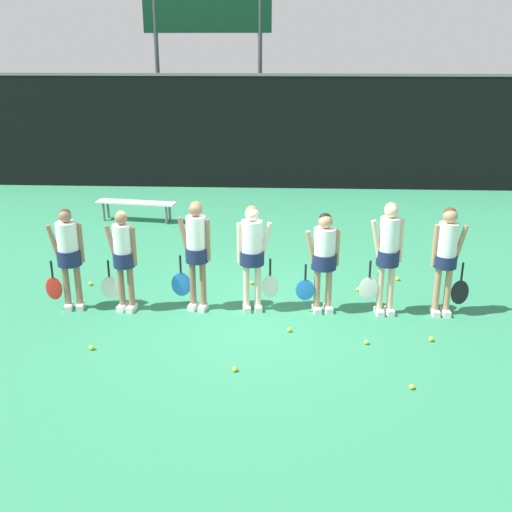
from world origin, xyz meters
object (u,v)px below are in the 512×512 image
object	(u,v)px
tennis_ball_1	(412,387)
tennis_ball_7	(252,283)
player_1	(123,254)
tennis_ball_0	(235,369)
tennis_ball_9	(91,348)
player_4	(324,254)
player_3	(252,250)
player_2	(196,247)
player_5	(388,250)
tennis_ball_4	(90,284)
tennis_ball_5	(431,339)
tennis_ball_11	(366,342)
scoreboard	(207,22)
tennis_ball_8	(358,289)
tennis_ball_2	(289,330)
player_0	(68,251)
bench_courtside	(136,204)
player_6	(447,253)
tennis_ball_10	(55,279)
tennis_ball_6	(397,279)

from	to	relation	value
tennis_ball_1	tennis_ball_7	xyz separation A→B (m)	(-2.18, 3.34, 0.00)
player_1	tennis_ball_0	xyz separation A→B (m)	(1.89, -1.86, -0.91)
player_1	tennis_ball_9	xyz separation A→B (m)	(-0.15, -1.37, -0.91)
player_4	tennis_ball_0	bearing A→B (deg)	-132.96
player_3	tennis_ball_0	world-z (taller)	player_3
player_2	tennis_ball_7	size ratio (longest dim) A/B	25.82
player_4	player_5	size ratio (longest dim) A/B	0.90
tennis_ball_4	tennis_ball_5	distance (m)	5.86
player_5	tennis_ball_5	size ratio (longest dim) A/B	25.71
player_3	tennis_ball_11	world-z (taller)	player_3
scoreboard	tennis_ball_0	world-z (taller)	scoreboard
tennis_ball_8	tennis_ball_5	bearing A→B (deg)	-65.19
tennis_ball_9	tennis_ball_0	bearing A→B (deg)	-13.39
tennis_ball_2	tennis_ball_11	xyz separation A→B (m)	(1.10, -0.34, -0.00)
tennis_ball_1	player_0	bearing A→B (deg)	156.46
tennis_ball_2	tennis_ball_5	size ratio (longest dim) A/B	0.95
scoreboard	player_1	world-z (taller)	scoreboard
bench_courtside	tennis_ball_8	xyz separation A→B (m)	(4.87, -4.17, -0.38)
bench_courtside	tennis_ball_2	distance (m)	6.88
player_5	player_6	size ratio (longest dim) A/B	1.04
tennis_ball_2	tennis_ball_8	world-z (taller)	same
tennis_ball_2	tennis_ball_11	distance (m)	1.15
tennis_ball_8	scoreboard	bearing A→B (deg)	110.93
player_5	tennis_ball_10	xyz separation A→B (m)	(-5.71, 1.09, -1.03)
tennis_ball_7	scoreboard	bearing A→B (deg)	101.18
scoreboard	player_3	distance (m)	11.47
tennis_ball_2	player_6	bearing A→B (deg)	17.31
tennis_ball_2	tennis_ball_5	xyz separation A→B (m)	(2.04, -0.20, 0.00)
player_3	tennis_ball_2	world-z (taller)	player_3
tennis_ball_7	tennis_ball_8	size ratio (longest dim) A/B	1.03
bench_courtside	tennis_ball_10	xyz separation A→B (m)	(-0.54, -3.98, -0.38)
tennis_ball_4	tennis_ball_7	xyz separation A→B (m)	(2.85, 0.19, -0.00)
tennis_ball_8	tennis_ball_9	xyz separation A→B (m)	(-3.95, -2.33, 0.00)
tennis_ball_1	tennis_ball_5	xyz separation A→B (m)	(0.52, 1.30, 0.00)
player_2	tennis_ball_7	distance (m)	1.69
player_6	tennis_ball_6	xyz separation A→B (m)	(-0.43, 1.42, -0.99)
tennis_ball_1	tennis_ball_5	world-z (taller)	tennis_ball_5
tennis_ball_5	tennis_ball_0	bearing A→B (deg)	-160.22
tennis_ball_5	tennis_ball_9	xyz separation A→B (m)	(-4.80, -0.50, 0.00)
player_2	tennis_ball_5	bearing A→B (deg)	-4.23
tennis_ball_1	tennis_ball_11	distance (m)	1.23
player_0	tennis_ball_11	size ratio (longest dim) A/B	25.25
tennis_ball_9	tennis_ball_10	bearing A→B (deg)	120.10
player_4	tennis_ball_4	distance (m)	4.24
player_1	player_5	size ratio (longest dim) A/B	0.91
player_3	tennis_ball_7	bearing A→B (deg)	84.52
bench_courtside	tennis_ball_7	size ratio (longest dim) A/B	28.60
tennis_ball_0	tennis_ball_8	world-z (taller)	tennis_ball_0
tennis_ball_11	player_2	bearing A→B (deg)	156.76
tennis_ball_9	player_2	bearing A→B (deg)	48.53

